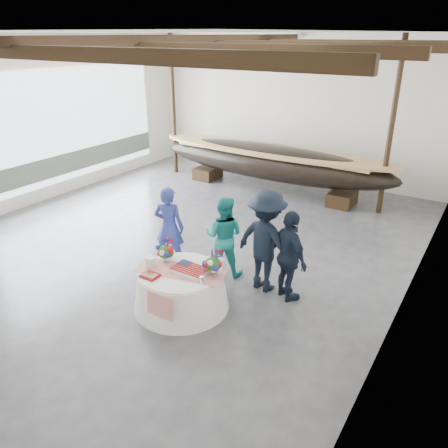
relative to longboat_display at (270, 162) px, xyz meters
The scene contains 14 objects.
floor 4.32m from the longboat_display, 92.15° to the right, with size 10.00×12.00×0.01m, color #3D3D42.
wall_back 2.23m from the longboat_display, 95.07° to the left, with size 10.00×0.02×4.50m, color silver.
wall_left 6.79m from the longboat_display, 140.73° to the right, with size 0.02×12.00×4.50m, color silver.
wall_right 6.56m from the longboat_display, 41.05° to the right, with size 0.02×12.00×4.50m, color silver.
ceiling 5.53m from the longboat_display, 92.15° to the right, with size 10.00×12.00×0.01m, color white.
pavilion_structure 4.65m from the longboat_display, 92.60° to the right, with size 9.80×11.76×4.50m.
open_bay 6.10m from the longboat_display, 147.79° to the right, with size 0.03×7.00×3.20m.
longboat_display is the anchor object (origin of this frame).
banquet_table 6.65m from the longboat_display, 76.42° to the right, with size 1.68×1.68×0.72m.
tabletop_items 6.50m from the longboat_display, 76.15° to the right, with size 1.63×0.98×0.40m.
guest_woman_blue 5.35m from the longboat_display, 85.54° to the right, with size 0.63×0.41×1.73m, color navy.
guest_woman_teal 5.24m from the longboat_display, 72.98° to the right, with size 0.80×0.62×1.64m, color teal.
guest_man_left 5.65m from the longboat_display, 63.78° to the right, with size 1.27×0.73×1.96m, color black.
guest_man_right 5.99m from the longboat_display, 59.78° to the right, with size 1.00×0.42×1.71m, color #141E30.
Camera 1 is at (5.87, -7.34, 4.49)m, focal length 35.00 mm.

